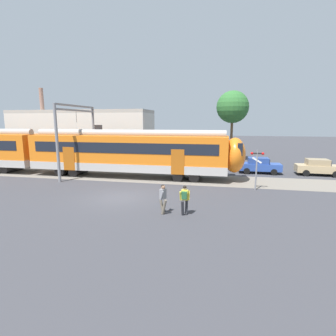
# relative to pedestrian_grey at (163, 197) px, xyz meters

# --- Properties ---
(ground_plane) EXTENTS (160.00, 160.00, 0.00)m
(ground_plane) POSITION_rel_pedestrian_grey_xyz_m (-3.57, 2.50, -0.96)
(ground_plane) COLOR #38383D
(track_bed) EXTENTS (80.00, 4.40, 0.01)m
(track_bed) POSITION_rel_pedestrian_grey_xyz_m (-16.39, 9.00, -0.96)
(track_bed) COLOR slate
(track_bed) RESTS_ON ground
(pedestrian_grey) EXTENTS (0.57, 0.64, 1.67)m
(pedestrian_grey) POSITION_rel_pedestrian_grey_xyz_m (0.00, 0.00, 0.00)
(pedestrian_grey) COLOR #6B6051
(pedestrian_grey) RESTS_ON ground
(pedestrian_yellow) EXTENTS (0.53, 0.64, 1.67)m
(pedestrian_yellow) POSITION_rel_pedestrian_grey_xyz_m (1.20, 0.02, 0.03)
(pedestrian_yellow) COLOR #28282D
(pedestrian_yellow) RESTS_ON ground
(parked_car_blue) EXTENTS (4.02, 1.80, 1.54)m
(parked_car_blue) POSITION_rel_pedestrian_grey_xyz_m (6.76, 13.19, -0.18)
(parked_car_blue) COLOR #284799
(parked_car_blue) RESTS_ON ground
(parked_car_tan) EXTENTS (4.06, 1.88, 1.54)m
(parked_car_tan) POSITION_rel_pedestrian_grey_xyz_m (12.11, 13.23, -0.18)
(parked_car_tan) COLOR tan
(parked_car_tan) RESTS_ON ground
(catenary_gantry) EXTENTS (0.24, 6.64, 6.53)m
(catenary_gantry) POSITION_rel_pedestrian_grey_xyz_m (-10.25, 9.00, 3.35)
(catenary_gantry) COLOR gray
(catenary_gantry) RESTS_ON ground
(crossing_signal) EXTENTS (0.96, 0.22, 3.00)m
(crossing_signal) POSITION_rel_pedestrian_grey_xyz_m (5.63, 6.33, 1.05)
(crossing_signal) COLOR gray
(crossing_signal) RESTS_ON ground
(background_building) EXTENTS (17.68, 5.00, 9.20)m
(background_building) POSITION_rel_pedestrian_grey_xyz_m (-14.29, 16.80, 2.24)
(background_building) COLOR beige
(background_building) RESTS_ON ground
(street_tree_right) EXTENTS (4.01, 4.01, 8.83)m
(street_tree_right) POSITION_rel_pedestrian_grey_xyz_m (4.24, 21.00, 5.83)
(street_tree_right) COLOR brown
(street_tree_right) RESTS_ON ground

